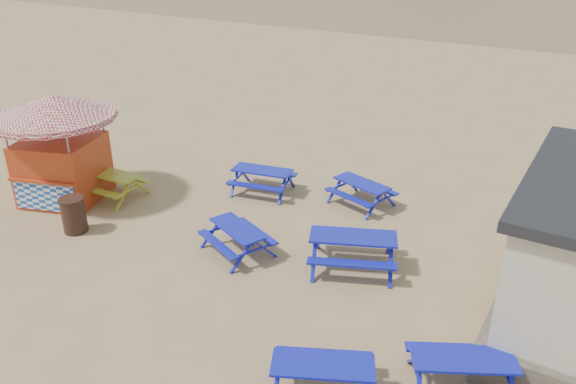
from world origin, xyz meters
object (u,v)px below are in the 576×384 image
Objects in this scene: picnic_table_yellow at (111,185)px; ice_cream_kiosk at (57,135)px; picnic_table_blue_a at (262,181)px; litter_bin at (74,215)px; picnic_table_blue_b at (361,193)px.

ice_cream_kiosk is (-1.05, -0.73, 1.57)m from picnic_table_yellow.
picnic_table_blue_a is 5.34m from litter_bin.
picnic_table_yellow is at bearing -156.32° from picnic_table_blue_a.
picnic_table_blue_a is 4.41m from picnic_table_yellow.
picnic_table_yellow is 1.97× the size of litter_bin.
litter_bin is at bearing -53.21° from ice_cream_kiosk.
picnic_table_yellow reaches higher than picnic_table_blue_a.
ice_cream_kiosk is at bearing 145.91° from litter_bin.
litter_bin is (0.77, -1.96, 0.11)m from picnic_table_yellow.
picnic_table_blue_a is 2.97m from picnic_table_blue_b.
litter_bin is at bearing -72.05° from picnic_table_yellow.
picnic_table_blue_a is 1.03× the size of picnic_table_blue_b.
picnic_table_yellow is 2.11m from litter_bin.
ice_cream_kiosk reaches higher than picnic_table_blue_a.
picnic_table_yellow is (-3.59, -2.56, 0.01)m from picnic_table_blue_a.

